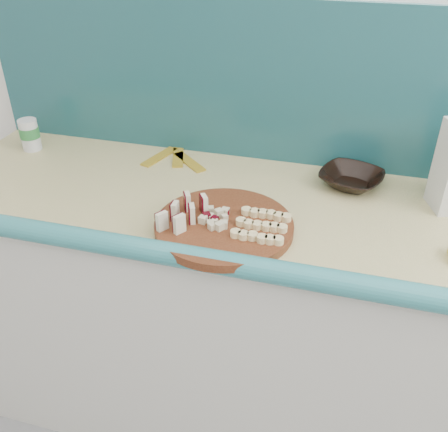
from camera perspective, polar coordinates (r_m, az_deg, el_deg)
kitchen_counter at (r=1.70m, az=7.17°, el=-12.17°), size 2.20×0.63×0.91m
backsplash at (r=1.58m, az=10.69°, el=14.10°), size 2.20×0.02×0.50m
cutting_board at (r=1.31m, az=0.00°, el=-1.16°), size 0.36×0.36×0.02m
apple_wedges at (r=1.30m, az=-4.70°, el=0.43°), size 0.09×0.14×0.05m
apple_chunks at (r=1.30m, az=-0.98°, el=-0.25°), size 0.06×0.06×0.02m
banana_slices at (r=1.28m, az=4.34°, el=-1.09°), size 0.14×0.14×0.02m
brown_bowl at (r=1.55m, az=14.32°, el=4.12°), size 0.23×0.23×0.04m
canister at (r=1.85m, az=-21.32°, el=8.72°), size 0.07×0.07×0.11m
banana_peel at (r=1.68m, az=-5.57°, el=6.58°), size 0.22×0.18×0.01m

